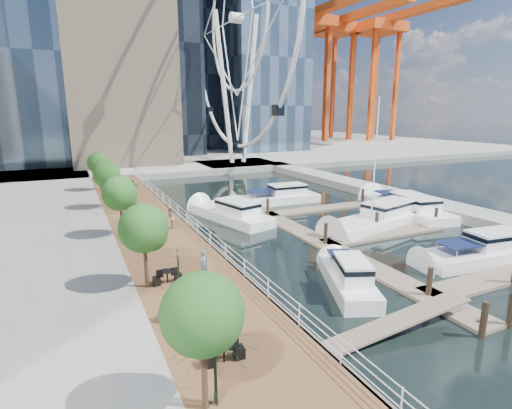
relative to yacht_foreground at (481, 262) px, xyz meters
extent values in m
plane|color=black|center=(-10.84, -0.44, 0.00)|extent=(520.00, 520.00, 0.00)
cube|color=brown|center=(-19.84, 14.56, 0.50)|extent=(6.00, 60.00, 1.00)
cube|color=#595954|center=(-16.84, 14.56, 0.50)|extent=(0.25, 60.00, 1.00)
cube|color=gray|center=(-10.84, 101.56, 0.50)|extent=(200.00, 114.00, 1.00)
cube|color=gray|center=(9.16, 19.56, 0.50)|extent=(4.00, 60.00, 1.00)
cube|color=gray|center=(3.16, 51.56, 0.50)|extent=(14.00, 12.00, 1.00)
cube|color=#6D6051|center=(-7.84, 9.56, 0.10)|extent=(2.00, 32.00, 0.20)
cube|color=#6D6051|center=(-1.84, -2.44, 0.10)|extent=(12.00, 2.00, 0.20)
cube|color=#6D6051|center=(-1.84, 7.56, 0.10)|extent=(12.00, 2.00, 0.20)
cube|color=#6D6051|center=(-1.84, 17.56, 0.10)|extent=(12.00, 2.00, 0.20)
cylinder|color=white|center=(0.66, 51.56, 14.00)|extent=(0.80, 0.80, 26.00)
cylinder|color=white|center=(5.66, 51.56, 14.00)|extent=(0.80, 0.80, 26.00)
torus|color=white|center=(3.16, 51.56, 26.00)|extent=(0.70, 44.70, 44.70)
cylinder|color=#3F2B1C|center=(-22.24, -6.44, 2.20)|extent=(0.20, 0.20, 2.40)
sphere|color=#265B1E|center=(-22.24, -6.44, 4.30)|extent=(2.60, 2.60, 2.60)
cylinder|color=#3F2B1C|center=(-22.24, 3.56, 2.20)|extent=(0.20, 0.20, 2.40)
sphere|color=#265B1E|center=(-22.24, 3.56, 4.30)|extent=(2.60, 2.60, 2.60)
cylinder|color=#3F2B1C|center=(-22.24, 13.56, 2.20)|extent=(0.20, 0.20, 2.40)
sphere|color=#265B1E|center=(-22.24, 13.56, 4.30)|extent=(2.60, 2.60, 2.60)
cylinder|color=#3F2B1C|center=(-22.24, 23.56, 2.20)|extent=(0.20, 0.20, 2.40)
sphere|color=#265B1E|center=(-22.24, 23.56, 4.30)|extent=(2.60, 2.60, 2.60)
cylinder|color=#3F2B1C|center=(-22.24, 33.56, 2.20)|extent=(0.20, 0.20, 2.40)
sphere|color=#265B1E|center=(-22.24, 33.56, 4.30)|extent=(2.60, 2.60, 2.60)
imported|color=#4A5463|center=(-19.20, 3.01, 1.91)|extent=(0.80, 0.73, 1.82)
imported|color=gray|center=(-18.53, 13.79, 1.93)|extent=(0.79, 0.97, 1.87)
imported|color=#343641|center=(-19.15, 28.61, 1.93)|extent=(1.09, 0.45, 1.85)
imported|color=#0E3517|center=(-21.88, -6.40, 2.14)|extent=(2.74, 2.78, 2.29)
imported|color=#103D20|center=(-21.87, -6.50, 2.28)|extent=(3.36, 3.40, 2.56)
imported|color=#0E3412|center=(-20.74, 2.50, 2.17)|extent=(3.38, 3.40, 2.33)
camera|label=1|loc=(-25.45, -17.03, 10.23)|focal=28.00mm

